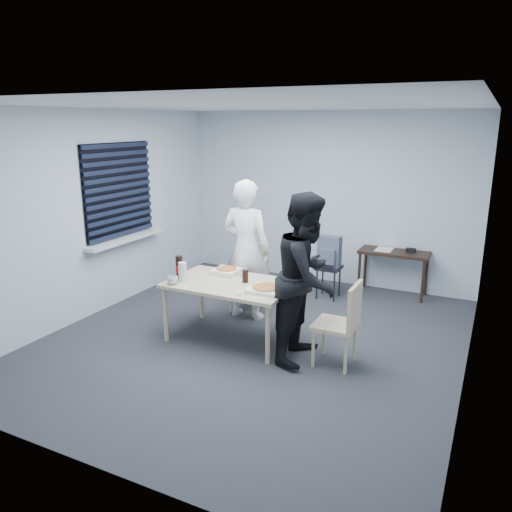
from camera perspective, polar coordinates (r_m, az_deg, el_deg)
The scene contains 19 objects.
room at distance 6.97m, azimuth -15.16°, elevation 6.37°, with size 5.00×5.00×5.00m.
dining_table at distance 5.66m, azimuth -2.91°, elevation -3.61°, with size 1.40×0.89×0.68m.
chair_far at distance 6.61m, azimuth -0.61°, elevation -1.81°, with size 0.42×0.42×0.89m.
chair_right at distance 5.15m, azimuth 10.00°, elevation -7.09°, with size 0.42×0.42×0.89m.
person_white at distance 6.23m, azimuth -1.13°, elevation 0.69°, with size 0.65×0.42×1.77m, color white.
person_black at distance 5.17m, azimuth 5.84°, elevation -2.46°, with size 0.86×0.47×1.77m, color black.
side_table at distance 7.41m, azimuth 15.48°, elevation -0.06°, with size 0.97×0.43×0.65m.
stool at distance 7.13m, azimuth 8.30°, elevation -2.03°, with size 0.33×0.33×0.46m.
backpack at distance 7.03m, azimuth 8.36°, elevation 0.46°, with size 0.31×0.23×0.44m.
pizza_box_a at distance 5.94m, azimuth -3.39°, elevation -1.74°, with size 0.29×0.29×0.07m.
pizza_box_b at distance 5.35m, azimuth 1.16°, elevation -3.77°, with size 0.36×0.36×0.05m.
mug_a at distance 5.64m, azimuth -9.53°, elevation -2.73°, with size 0.12×0.12×0.10m, color silver.
mug_b at distance 5.84m, azimuth -1.44°, elevation -1.92°, with size 0.10×0.10×0.09m, color silver.
cola_glass at distance 5.62m, azimuth -1.24°, elevation -2.30°, with size 0.07×0.07×0.15m, color black.
soda_bottle at distance 5.81m, azimuth -8.76°, elevation -1.33°, with size 0.08×0.08×0.27m.
plastic_cups at distance 5.70m, azimuth -8.39°, elevation -1.82°, with size 0.09×0.09×0.22m, color silver.
rubber_band at distance 5.24m, azimuth -1.99°, elevation -4.45°, with size 0.06×0.06×0.00m, color red.
papers at distance 7.44m, azimuth 14.44°, elevation 0.73°, with size 0.23×0.31×0.01m, color white.
black_box at distance 7.39m, azimuth 17.28°, elevation 0.62°, with size 0.13×0.09×0.06m, color black.
Camera 1 is at (2.36, -4.77, 2.44)m, focal length 35.00 mm.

